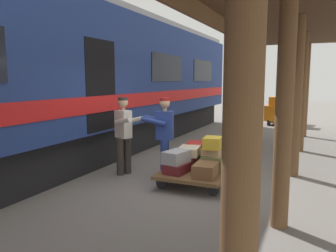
{
  "coord_description": "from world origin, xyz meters",
  "views": [
    {
      "loc": [
        -2.22,
        6.26,
        2.08
      ],
      "look_at": [
        0.51,
        0.05,
        1.15
      ],
      "focal_mm": 36.18,
      "sensor_mm": 36.0,
      "label": 1
    }
  ],
  "objects_px": {
    "luggage_cart": "(200,169)",
    "suitcase_slate_roller": "(196,156)",
    "train_car": "(48,81)",
    "suitcase_tan_vintage": "(214,152)",
    "porter_in_overalls": "(164,134)",
    "suitcase_red_plastic": "(196,147)",
    "suitcase_teal_softside": "(221,158)",
    "suitcase_orange_carryall": "(223,149)",
    "porter_by_door": "(124,133)",
    "suitcase_burgundy_valise": "(187,161)",
    "suitcase_olive_duffel": "(214,162)",
    "suitcase_brown_leather": "(206,170)",
    "suitcase_yellow_case": "(213,143)",
    "baggage_tug": "(281,111)",
    "suitcase_maroon_trunk": "(177,168)",
    "suitcase_cream_canvas": "(189,151)",
    "suitcase_gray_aluminum": "(176,157)"
  },
  "relations": [
    {
      "from": "suitcase_slate_roller",
      "to": "suitcase_cream_canvas",
      "type": "relative_size",
      "value": 1.09
    },
    {
      "from": "suitcase_brown_leather",
      "to": "baggage_tug",
      "type": "distance_m",
      "value": 10.61
    },
    {
      "from": "luggage_cart",
      "to": "baggage_tug",
      "type": "height_order",
      "value": "baggage_tug"
    },
    {
      "from": "train_car",
      "to": "suitcase_burgundy_valise",
      "type": "bearing_deg",
      "value": -175.85
    },
    {
      "from": "porter_in_overalls",
      "to": "suitcase_tan_vintage",
      "type": "bearing_deg",
      "value": -178.88
    },
    {
      "from": "train_car",
      "to": "baggage_tug",
      "type": "relative_size",
      "value": 11.21
    },
    {
      "from": "suitcase_yellow_case",
      "to": "porter_by_door",
      "type": "distance_m",
      "value": 1.96
    },
    {
      "from": "train_car",
      "to": "suitcase_tan_vintage",
      "type": "bearing_deg",
      "value": -176.38
    },
    {
      "from": "suitcase_olive_duffel",
      "to": "suitcase_red_plastic",
      "type": "bearing_deg",
      "value": -43.26
    },
    {
      "from": "luggage_cart",
      "to": "suitcase_slate_roller",
      "type": "height_order",
      "value": "suitcase_slate_roller"
    },
    {
      "from": "train_car",
      "to": "porter_in_overalls",
      "type": "height_order",
      "value": "train_car"
    },
    {
      "from": "suitcase_red_plastic",
      "to": "baggage_tug",
      "type": "distance_m",
      "value": 9.55
    },
    {
      "from": "luggage_cart",
      "to": "suitcase_maroon_trunk",
      "type": "distance_m",
      "value": 0.64
    },
    {
      "from": "suitcase_burgundy_valise",
      "to": "porter_in_overalls",
      "type": "xyz_separation_m",
      "value": [
        0.53,
        0.02,
        0.53
      ]
    },
    {
      "from": "suitcase_slate_roller",
      "to": "suitcase_orange_carryall",
      "type": "distance_m",
      "value": 0.65
    },
    {
      "from": "suitcase_maroon_trunk",
      "to": "suitcase_orange_carryall",
      "type": "bearing_deg",
      "value": -118.65
    },
    {
      "from": "suitcase_slate_roller",
      "to": "porter_by_door",
      "type": "bearing_deg",
      "value": 28.91
    },
    {
      "from": "luggage_cart",
      "to": "suitcase_yellow_case",
      "type": "xyz_separation_m",
      "value": [
        -0.26,
        0.02,
        0.58
      ]
    },
    {
      "from": "suitcase_red_plastic",
      "to": "suitcase_teal_softside",
      "type": "bearing_deg",
      "value": -179.43
    },
    {
      "from": "suitcase_yellow_case",
      "to": "suitcase_cream_canvas",
      "type": "height_order",
      "value": "suitcase_yellow_case"
    },
    {
      "from": "suitcase_teal_softside",
      "to": "suitcase_red_plastic",
      "type": "xyz_separation_m",
      "value": [
        0.58,
        0.01,
        0.2
      ]
    },
    {
      "from": "suitcase_burgundy_valise",
      "to": "suitcase_yellow_case",
      "type": "relative_size",
      "value": 1.42
    },
    {
      "from": "suitcase_olive_duffel",
      "to": "suitcase_burgundy_valise",
      "type": "relative_size",
      "value": 0.92
    },
    {
      "from": "suitcase_maroon_trunk",
      "to": "porter_by_door",
      "type": "height_order",
      "value": "porter_by_door"
    },
    {
      "from": "suitcase_orange_carryall",
      "to": "suitcase_red_plastic",
      "type": "distance_m",
      "value": 0.62
    },
    {
      "from": "suitcase_cream_canvas",
      "to": "porter_by_door",
      "type": "distance_m",
      "value": 1.49
    },
    {
      "from": "suitcase_slate_roller",
      "to": "suitcase_burgundy_valise",
      "type": "bearing_deg",
      "value": 90.0
    },
    {
      "from": "suitcase_olive_duffel",
      "to": "suitcase_tan_vintage",
      "type": "height_order",
      "value": "suitcase_tan_vintage"
    },
    {
      "from": "porter_in_overalls",
      "to": "suitcase_slate_roller",
      "type": "bearing_deg",
      "value": -132.94
    },
    {
      "from": "train_car",
      "to": "porter_in_overalls",
      "type": "bearing_deg",
      "value": -175.42
    },
    {
      "from": "train_car",
      "to": "suitcase_olive_duffel",
      "type": "xyz_separation_m",
      "value": [
        -4.02,
        -0.25,
        -1.64
      ]
    },
    {
      "from": "suitcase_slate_roller",
      "to": "suitcase_cream_canvas",
      "type": "height_order",
      "value": "suitcase_cream_canvas"
    },
    {
      "from": "luggage_cart",
      "to": "suitcase_olive_duffel",
      "type": "height_order",
      "value": "suitcase_olive_duffel"
    },
    {
      "from": "train_car",
      "to": "luggage_cart",
      "type": "relative_size",
      "value": 10.24
    },
    {
      "from": "suitcase_gray_aluminum",
      "to": "suitcase_red_plastic",
      "type": "distance_m",
      "value": 1.09
    },
    {
      "from": "suitcase_orange_carryall",
      "to": "train_car",
      "type": "bearing_deg",
      "value": 11.41
    },
    {
      "from": "suitcase_slate_roller",
      "to": "suitcase_brown_leather",
      "type": "distance_m",
      "value": 1.25
    },
    {
      "from": "train_car",
      "to": "suitcase_teal_softside",
      "type": "distance_m",
      "value": 4.43
    },
    {
      "from": "luggage_cart",
      "to": "baggage_tug",
      "type": "bearing_deg",
      "value": -93.52
    },
    {
      "from": "suitcase_slate_roller",
      "to": "suitcase_yellow_case",
      "type": "bearing_deg",
      "value": 133.39
    },
    {
      "from": "suitcase_orange_carryall",
      "to": "porter_in_overalls",
      "type": "bearing_deg",
      "value": 27.04
    },
    {
      "from": "suitcase_tan_vintage",
      "to": "suitcase_olive_duffel",
      "type": "bearing_deg",
      "value": 135.42
    },
    {
      "from": "suitcase_gray_aluminum",
      "to": "baggage_tug",
      "type": "bearing_deg",
      "value": -95.05
    },
    {
      "from": "porter_in_overalls",
      "to": "porter_by_door",
      "type": "xyz_separation_m",
      "value": [
        0.87,
        0.2,
        0.0
      ]
    },
    {
      "from": "suitcase_slate_roller",
      "to": "suitcase_brown_leather",
      "type": "bearing_deg",
      "value": 117.54
    },
    {
      "from": "train_car",
      "to": "suitcase_yellow_case",
      "type": "distance_m",
      "value": 4.18
    },
    {
      "from": "suitcase_burgundy_valise",
      "to": "suitcase_tan_vintage",
      "type": "height_order",
      "value": "suitcase_tan_vintage"
    },
    {
      "from": "suitcase_brown_leather",
      "to": "suitcase_olive_duffel",
      "type": "relative_size",
      "value": 1.08
    },
    {
      "from": "suitcase_teal_softside",
      "to": "porter_in_overalls",
      "type": "distance_m",
      "value": 1.36
    },
    {
      "from": "suitcase_olive_duffel",
      "to": "suitcase_cream_canvas",
      "type": "bearing_deg",
      "value": -1.48
    }
  ]
}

